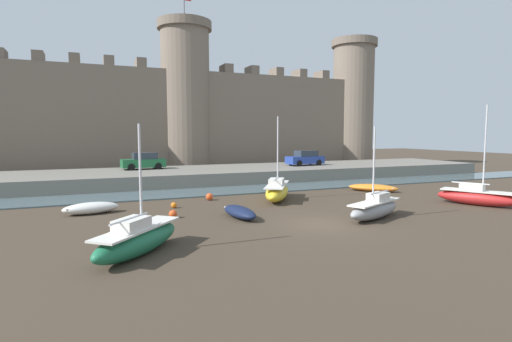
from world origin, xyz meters
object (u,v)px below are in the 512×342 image
(mooring_buoy_off_centre, at_px, (209,197))
(mooring_buoy_mid_mud, at_px, (173,214))
(rowboat_midflat_left, at_px, (240,212))
(car_quay_centre_west, at_px, (144,161))
(rowboat_foreground_centre, at_px, (91,208))
(sailboat_midflat_centre, at_px, (277,191))
(sailboat_midflat_right, at_px, (375,208))
(sailboat_near_channel_left, at_px, (478,196))
(mooring_buoy_near_shore, at_px, (174,205))
(car_quay_centre_east, at_px, (305,158))
(rowboat_near_channel_right, at_px, (373,188))
(sailboat_foreground_left, at_px, (138,239))

(mooring_buoy_off_centre, bearing_deg, mooring_buoy_mid_mud, -125.58)
(rowboat_midflat_left, height_order, car_quay_centre_west, car_quay_centre_west)
(mooring_buoy_mid_mud, bearing_deg, rowboat_foreground_centre, 144.34)
(sailboat_midflat_centre, xyz_separation_m, sailboat_midflat_right, (2.42, -7.62, -0.09))
(rowboat_midflat_left, bearing_deg, sailboat_near_channel_left, -8.40)
(mooring_buoy_near_shore, height_order, car_quay_centre_east, car_quay_centre_east)
(mooring_buoy_off_centre, bearing_deg, car_quay_centre_west, 102.70)
(car_quay_centre_west, xyz_separation_m, car_quay_centre_east, (16.92, -2.02, 0.00))
(mooring_buoy_near_shore, height_order, car_quay_centre_west, car_quay_centre_west)
(rowboat_midflat_left, distance_m, rowboat_near_channel_right, 14.77)
(rowboat_midflat_left, bearing_deg, sailboat_foreground_left, -141.33)
(sailboat_foreground_left, bearing_deg, car_quay_centre_west, 82.35)
(sailboat_foreground_left, bearing_deg, rowboat_near_channel_right, 27.49)
(sailboat_foreground_left, height_order, car_quay_centre_east, sailboat_foreground_left)
(sailboat_foreground_left, distance_m, mooring_buoy_near_shore, 9.82)
(car_quay_centre_west, bearing_deg, sailboat_foreground_left, -97.65)
(sailboat_near_channel_left, distance_m, rowboat_midflat_left, 16.15)
(sailboat_midflat_right, xyz_separation_m, mooring_buoy_off_centre, (-6.89, 9.44, -0.32))
(sailboat_foreground_left, height_order, sailboat_midflat_right, sailboat_foreground_left)
(sailboat_midflat_centre, height_order, rowboat_midflat_left, sailboat_midflat_centre)
(sailboat_midflat_centre, height_order, mooring_buoy_off_centre, sailboat_midflat_centre)
(car_quay_centre_east, bearing_deg, sailboat_midflat_centre, -126.88)
(sailboat_midflat_centre, height_order, car_quay_centre_east, sailboat_midflat_centre)
(sailboat_near_channel_left, bearing_deg, rowboat_near_channel_right, 106.05)
(sailboat_midflat_right, height_order, car_quay_centre_east, sailboat_midflat_right)
(sailboat_midflat_centre, distance_m, car_quay_centre_east, 15.97)
(rowboat_midflat_left, distance_m, sailboat_midflat_right, 7.61)
(rowboat_foreground_centre, relative_size, mooring_buoy_near_shore, 8.77)
(rowboat_near_channel_right, bearing_deg, car_quay_centre_west, 140.07)
(car_quay_centre_west, bearing_deg, sailboat_midflat_right, -66.34)
(rowboat_near_channel_right, bearing_deg, rowboat_midflat_left, -158.37)
(rowboat_midflat_left, distance_m, car_quay_centre_east, 22.37)
(rowboat_foreground_centre, bearing_deg, sailboat_foreground_left, -79.87)
(sailboat_foreground_left, bearing_deg, car_quay_centre_east, 47.69)
(sailboat_foreground_left, xyz_separation_m, car_quay_centre_west, (3.25, 24.17, 1.40))
(mooring_buoy_near_shore, bearing_deg, mooring_buoy_mid_mud, -102.03)
(rowboat_near_channel_right, bearing_deg, mooring_buoy_off_centre, 176.03)
(sailboat_midflat_centre, relative_size, mooring_buoy_mid_mud, 12.79)
(mooring_buoy_off_centre, bearing_deg, mooring_buoy_near_shore, -145.72)
(sailboat_near_channel_left, bearing_deg, rowboat_midflat_left, 171.60)
(rowboat_near_channel_right, distance_m, car_quay_centre_west, 21.67)
(sailboat_midflat_centre, xyz_separation_m, rowboat_foreground_centre, (-12.29, -0.10, -0.31))
(rowboat_foreground_centre, height_order, rowboat_near_channel_right, rowboat_foreground_centre)
(sailboat_foreground_left, height_order, mooring_buoy_near_shore, sailboat_foreground_left)
(sailboat_midflat_right, distance_m, mooring_buoy_mid_mud, 11.37)
(mooring_buoy_off_centre, relative_size, car_quay_centre_east, 0.12)
(rowboat_midflat_left, height_order, mooring_buoy_off_centre, rowboat_midflat_left)
(mooring_buoy_mid_mud, bearing_deg, sailboat_near_channel_left, -10.97)
(rowboat_near_channel_right, distance_m, mooring_buoy_mid_mud, 17.68)
(rowboat_midflat_left, bearing_deg, rowboat_foreground_centre, 150.01)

